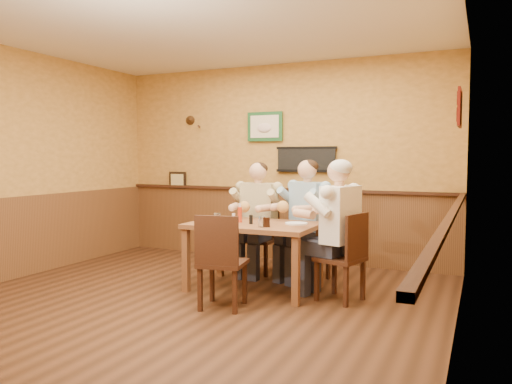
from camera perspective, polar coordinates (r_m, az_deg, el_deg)
room at (r=5.03m, az=-5.98°, el=6.34°), size 5.02×5.03×2.81m
dining_table at (r=5.56m, az=-0.26°, el=-4.51°), size 1.40×0.90×0.75m
chair_back_left at (r=6.38m, az=0.33°, el=-5.33°), size 0.41×0.41×0.89m
chair_back_right at (r=6.11m, az=6.01°, el=-5.67°), size 0.55×0.55×0.91m
chair_right_end at (r=5.24m, az=9.60°, el=-7.30°), size 0.52×0.52×0.92m
chair_near_side at (r=4.95m, az=-3.81°, el=-7.84°), size 0.50×0.50×0.93m
diner_tan_shirt at (r=6.35m, az=0.33°, el=-3.63°), size 0.59×0.59×1.27m
diner_blue_polo at (r=6.08m, az=6.03°, el=-3.86°), size 0.79×0.79×1.30m
diner_white_elder at (r=5.21m, az=9.62°, el=-5.18°), size 0.75×0.75×1.31m
water_glass_left at (r=5.55m, az=-4.45°, el=-2.99°), size 0.08×0.08×0.11m
water_glass_mid at (r=5.23m, az=0.68°, el=-3.39°), size 0.10×0.10×0.11m
cola_tumbler at (r=5.23m, az=1.18°, el=-3.45°), size 0.09×0.09×0.10m
hot_sauce_bottle at (r=5.59m, az=-1.85°, el=-2.50°), size 0.06×0.06×0.19m
salt_shaker at (r=5.66m, az=-2.57°, el=-2.94°), size 0.04×0.04×0.09m
pepper_shaker at (r=5.46m, az=-0.58°, el=-3.16°), size 0.05×0.05×0.10m
plate_far_left at (r=5.96m, az=-3.24°, el=-2.96°), size 0.28×0.28×0.01m
plate_far_right at (r=5.47m, az=4.63°, el=-3.59°), size 0.26×0.26×0.02m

